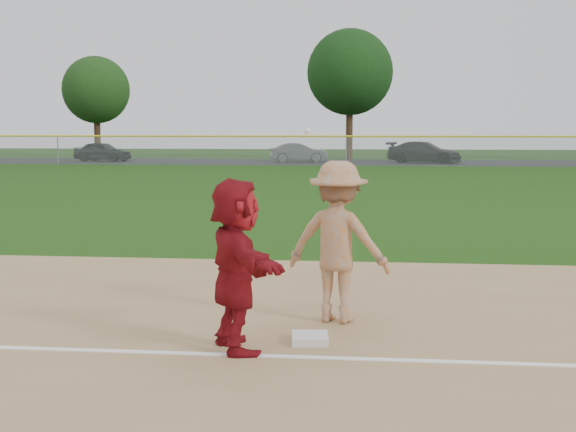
# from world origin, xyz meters

# --- Properties ---
(ground) EXTENTS (160.00, 160.00, 0.00)m
(ground) POSITION_xyz_m (0.00, 0.00, 0.00)
(ground) COLOR #1A400C
(ground) RESTS_ON ground
(foul_line) EXTENTS (60.00, 0.10, 0.01)m
(foul_line) POSITION_xyz_m (0.00, -0.80, 0.03)
(foul_line) COLOR white
(foul_line) RESTS_ON infield_dirt
(parking_asphalt) EXTENTS (120.00, 10.00, 0.01)m
(parking_asphalt) POSITION_xyz_m (0.00, 46.00, 0.01)
(parking_asphalt) COLOR black
(parking_asphalt) RESTS_ON ground
(first_base) EXTENTS (0.46, 0.46, 0.09)m
(first_base) POSITION_xyz_m (0.44, -0.23, 0.07)
(first_base) COLOR silver
(first_base) RESTS_ON infield_dirt
(base_runner) EXTENTS (1.31, 1.88, 1.95)m
(base_runner) POSITION_xyz_m (-0.38, -0.58, 1.00)
(base_runner) COLOR maroon
(base_runner) RESTS_ON infield_dirt
(car_left) EXTENTS (4.64, 2.57, 1.49)m
(car_left) POSITION_xyz_m (-18.76, 45.35, 0.76)
(car_left) COLOR black
(car_left) RESTS_ON parking_asphalt
(car_mid) EXTENTS (4.50, 2.29, 1.42)m
(car_mid) POSITION_xyz_m (-3.70, 45.73, 0.72)
(car_mid) COLOR #4E5055
(car_mid) RESTS_ON parking_asphalt
(car_right) EXTENTS (5.77, 3.72, 1.56)m
(car_right) POSITION_xyz_m (5.59, 45.17, 0.79)
(car_right) COLOR black
(car_right) RESTS_ON parking_asphalt
(first_base_play) EXTENTS (1.50, 1.10, 2.50)m
(first_base_play) POSITION_xyz_m (0.72, 0.76, 1.06)
(first_base_play) COLOR #959597
(first_base_play) RESTS_ON infield_dirt
(outfield_fence) EXTENTS (110.00, 0.12, 110.00)m
(outfield_fence) POSITION_xyz_m (0.00, 40.00, 1.96)
(outfield_fence) COLOR #999EA0
(outfield_fence) RESTS_ON ground
(tree_1) EXTENTS (5.80, 5.80, 8.75)m
(tree_1) POSITION_xyz_m (-22.00, 53.00, 5.83)
(tree_1) COLOR #322012
(tree_1) RESTS_ON ground
(tree_2) EXTENTS (7.00, 7.00, 10.58)m
(tree_2) POSITION_xyz_m (0.00, 51.50, 7.06)
(tree_2) COLOR #372414
(tree_2) RESTS_ON ground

